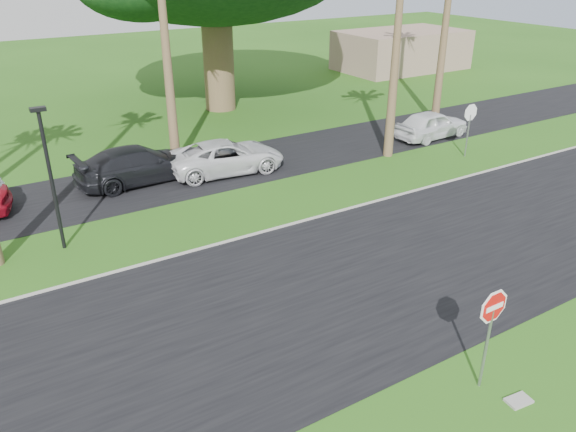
% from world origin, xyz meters
% --- Properties ---
extents(ground, '(120.00, 120.00, 0.00)m').
position_xyz_m(ground, '(0.00, 0.00, 0.00)').
color(ground, '#265415').
rests_on(ground, ground).
extents(road, '(120.00, 8.00, 0.02)m').
position_xyz_m(road, '(0.00, 2.00, 0.01)').
color(road, black).
rests_on(road, ground).
extents(parking_strip, '(120.00, 5.00, 0.02)m').
position_xyz_m(parking_strip, '(0.00, 12.50, 0.01)').
color(parking_strip, black).
rests_on(parking_strip, ground).
extents(curb, '(120.00, 0.12, 0.06)m').
position_xyz_m(curb, '(0.00, 6.05, 0.03)').
color(curb, gray).
rests_on(curb, ground).
extents(stop_sign_near, '(1.05, 0.07, 2.62)m').
position_xyz_m(stop_sign_near, '(0.50, -3.00, 1.77)').
color(stop_sign_near, gray).
rests_on(stop_sign_near, ground).
extents(stop_sign_far, '(1.05, 0.07, 2.62)m').
position_xyz_m(stop_sign_far, '(12.00, 8.00, 1.77)').
color(stop_sign_far, gray).
rests_on(stop_sign_far, ground).
extents(streetlight_right, '(0.45, 0.25, 4.64)m').
position_xyz_m(streetlight_right, '(-6.00, 8.50, 2.65)').
color(streetlight_right, black).
rests_on(streetlight_right, ground).
extents(building_far, '(10.00, 6.00, 3.00)m').
position_xyz_m(building_far, '(24.00, 26.00, 1.50)').
color(building_far, gray).
rests_on(building_far, ground).
extents(car_dark, '(5.33, 2.48, 1.51)m').
position_xyz_m(car_dark, '(-2.04, 12.82, 0.75)').
color(car_dark, black).
rests_on(car_dark, ground).
extents(car_minivan, '(5.23, 2.84, 1.39)m').
position_xyz_m(car_minivan, '(1.55, 11.95, 0.70)').
color(car_minivan, silver).
rests_on(car_minivan, ground).
extents(car_pickup, '(4.27, 1.94, 1.42)m').
position_xyz_m(car_pickup, '(12.65, 10.92, 0.71)').
color(car_pickup, silver).
rests_on(car_pickup, ground).
extents(utility_slab, '(0.59, 0.41, 0.06)m').
position_xyz_m(utility_slab, '(0.83, -3.79, 0.03)').
color(utility_slab, gray).
rests_on(utility_slab, ground).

